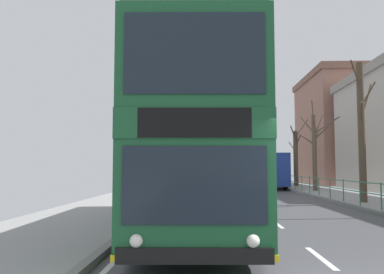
% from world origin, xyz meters
% --- Properties ---
extents(double_decker_bus_main, '(2.91, 11.48, 4.44)m').
position_xyz_m(double_decker_bus_main, '(-2.57, 6.21, 2.32)').
color(double_decker_bus_main, '#19512D').
rests_on(double_decker_bus_main, ground).
extents(background_bus_far_lane, '(2.79, 9.38, 2.93)m').
position_xyz_m(background_bus_far_lane, '(2.94, 30.07, 1.61)').
color(background_bus_far_lane, navy).
rests_on(background_bus_far_lane, ground).
extents(pedestrian_railing_far_kerb, '(0.05, 31.66, 1.06)m').
position_xyz_m(pedestrian_railing_far_kerb, '(4.45, 13.33, 0.86)').
color(pedestrian_railing_far_kerb, '#236B4C').
rests_on(pedestrian_railing_far_kerb, ground).
extents(bare_tree_far_00, '(2.67, 3.33, 6.30)m').
position_xyz_m(bare_tree_far_00, '(5.62, 23.55, 3.10)').
color(bare_tree_far_00, brown).
rests_on(bare_tree_far_00, ground).
extents(bare_tree_far_01, '(1.97, 1.65, 6.21)m').
position_xyz_m(bare_tree_far_01, '(6.05, 31.67, 2.78)').
color(bare_tree_far_01, '#4C3D2D').
rests_on(bare_tree_far_01, ground).
extents(bare_tree_far_02, '(1.69, 1.81, 6.72)m').
position_xyz_m(bare_tree_far_02, '(5.26, 13.99, 3.60)').
color(bare_tree_far_02, '#4C3D2D').
rests_on(bare_tree_far_02, ground).
extents(background_building_02, '(9.41, 13.04, 12.16)m').
position_xyz_m(background_building_02, '(13.78, 39.94, 6.11)').
color(background_building_02, '#936656').
rests_on(background_building_02, ground).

